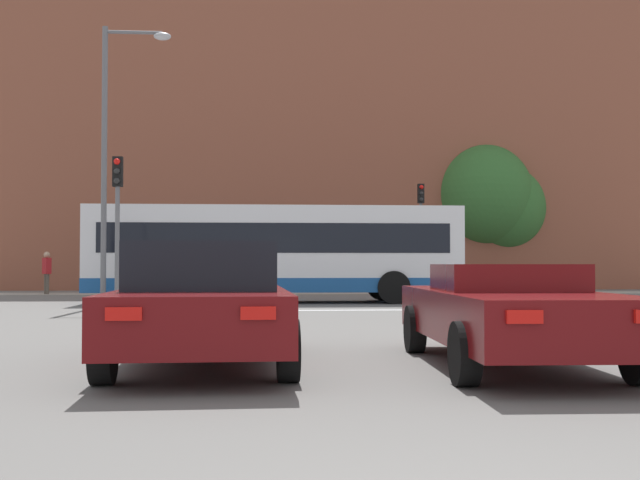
{
  "coord_description": "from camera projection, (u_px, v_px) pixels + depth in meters",
  "views": [
    {
      "loc": [
        -1.15,
        -2.93,
        1.2
      ],
      "look_at": [
        0.69,
        22.34,
        1.97
      ],
      "focal_mm": 45.0,
      "sensor_mm": 36.0,
      "label": 1
    }
  ],
  "objects": [
    {
      "name": "stop_line_strip",
      "position": [
        306.0,
        310.0,
        20.8
      ],
      "size": [
        8.06,
        0.3,
        0.01
      ],
      "primitive_type": "cube",
      "color": "silver",
      "rests_on": "ground_plane"
    },
    {
      "name": "far_pavement",
      "position": [
        290.0,
        293.0,
        33.07
      ],
      "size": [
        68.95,
        2.5,
        0.01
      ],
      "primitive_type": "cube",
      "color": "gray",
      "rests_on": "ground_plane"
    },
    {
      "name": "brick_civic_building",
      "position": [
        328.0,
        129.0,
        43.63
      ],
      "size": [
        32.59,
        12.57,
        23.29
      ],
      "color": "brown",
      "rests_on": "ground_plane"
    },
    {
      "name": "car_saloon_left",
      "position": [
        203.0,
        303.0,
        9.52
      ],
      "size": [
        2.16,
        4.82,
        1.45
      ],
      "rotation": [
        0.0,
        0.0,
        0.03
      ],
      "color": "#600C0F",
      "rests_on": "ground_plane"
    },
    {
      "name": "car_roadster_right",
      "position": [
        509.0,
        312.0,
        9.44
      ],
      "size": [
        2.08,
        4.97,
        1.2
      ],
      "rotation": [
        0.0,
        0.0,
        -0.03
      ],
      "color": "#600C0F",
      "rests_on": "ground_plane"
    },
    {
      "name": "bus_crossing_lead",
      "position": [
        275.0,
        251.0,
        25.25
      ],
      "size": [
        11.55,
        2.7,
        2.99
      ],
      "rotation": [
        0.0,
        0.0,
        1.57
      ],
      "color": "silver",
      "rests_on": "ground_plane"
    },
    {
      "name": "traffic_light_far_right",
      "position": [
        421.0,
        220.0,
        32.96
      ],
      "size": [
        0.26,
        0.31,
        4.52
      ],
      "color": "slate",
      "rests_on": "ground_plane"
    },
    {
      "name": "traffic_light_near_left",
      "position": [
        117.0,
        206.0,
        21.25
      ],
      "size": [
        0.26,
        0.31,
        4.06
      ],
      "color": "slate",
      "rests_on": "ground_plane"
    },
    {
      "name": "street_lamp_junction",
      "position": [
        115.0,
        138.0,
        23.01
      ],
      "size": [
        1.96,
        0.36,
        8.05
      ],
      "color": "slate",
      "rests_on": "ground_plane"
    },
    {
      "name": "pedestrian_waiting",
      "position": [
        47.0,
        269.0,
        31.98
      ],
      "size": [
        0.42,
        0.45,
        1.7
      ],
      "rotation": [
        0.0,
        0.0,
        2.24
      ],
      "color": "brown",
      "rests_on": "ground_plane"
    },
    {
      "name": "tree_by_building",
      "position": [
        484.0,
        195.0,
        38.61
      ],
      "size": [
        4.66,
        4.66,
        6.99
      ],
      "color": "#4C3823",
      "rests_on": "ground_plane"
    },
    {
      "name": "tree_kerbside",
      "position": [
        502.0,
        208.0,
        39.06
      ],
      "size": [
        4.19,
        4.19,
        6.14
      ],
      "color": "#4C3823",
      "rests_on": "ground_plane"
    }
  ]
}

